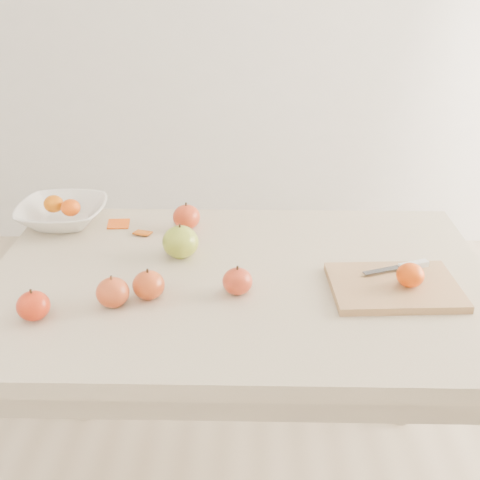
{
  "coord_description": "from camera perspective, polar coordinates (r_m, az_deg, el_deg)",
  "views": [
    {
      "loc": [
        0.03,
        -1.25,
        1.45
      ],
      "look_at": [
        0.0,
        0.05,
        0.82
      ],
      "focal_mm": 45.0,
      "sensor_mm": 36.0,
      "label": 1
    }
  ],
  "objects": [
    {
      "name": "table",
      "position": [
        1.49,
        -0.04,
        -6.71
      ],
      "size": [
        1.2,
        0.8,
        0.75
      ],
      "color": "beige",
      "rests_on": "ground"
    },
    {
      "name": "cutting_board",
      "position": [
        1.42,
        14.4,
        -4.31
      ],
      "size": [
        0.3,
        0.23,
        0.02
      ],
      "primitive_type": "cube",
      "rotation": [
        0.0,
        0.0,
        0.06
      ],
      "color": "#A97F54",
      "rests_on": "table"
    },
    {
      "name": "board_tangerine",
      "position": [
        1.4,
        15.84,
        -3.22
      ],
      "size": [
        0.06,
        0.06,
        0.05
      ],
      "primitive_type": "ellipsoid",
      "color": "#DE3C07",
      "rests_on": "cutting_board"
    },
    {
      "name": "fruit_bowl",
      "position": [
        1.76,
        -16.47,
        2.4
      ],
      "size": [
        0.24,
        0.24,
        0.06
      ],
      "primitive_type": "imported",
      "color": "white",
      "rests_on": "table"
    },
    {
      "name": "bowl_tangerine_near",
      "position": [
        1.77,
        -17.26,
        3.31
      ],
      "size": [
        0.06,
        0.06,
        0.05
      ],
      "primitive_type": "ellipsoid",
      "color": "#C96307",
      "rests_on": "fruit_bowl"
    },
    {
      "name": "bowl_tangerine_far",
      "position": [
        1.73,
        -15.76,
        2.98
      ],
      "size": [
        0.05,
        0.05,
        0.05
      ],
      "primitive_type": "ellipsoid",
      "color": "#DC5907",
      "rests_on": "fruit_bowl"
    },
    {
      "name": "orange_peel_a",
      "position": [
        1.72,
        -11.43,
        1.37
      ],
      "size": [
        0.06,
        0.05,
        0.01
      ],
      "primitive_type": "cube",
      "rotation": [
        0.21,
        0.0,
        0.06
      ],
      "color": "#E2520F",
      "rests_on": "table"
    },
    {
      "name": "orange_peel_b",
      "position": [
        1.66,
        -9.22,
        0.61
      ],
      "size": [
        0.05,
        0.05,
        0.01
      ],
      "primitive_type": "cube",
      "rotation": [
        -0.14,
        0.0,
        -0.28
      ],
      "color": "#C5550D",
      "rests_on": "table"
    },
    {
      "name": "paring_knife",
      "position": [
        1.48,
        15.67,
        -2.39
      ],
      "size": [
        0.17,
        0.07,
        0.01
      ],
      "color": "white",
      "rests_on": "cutting_board"
    },
    {
      "name": "apple_green",
      "position": [
        1.51,
        -5.67,
        -0.19
      ],
      "size": [
        0.09,
        0.09,
        0.08
      ],
      "primitive_type": "ellipsoid",
      "color": "olive",
      "rests_on": "table"
    },
    {
      "name": "apple_red_c",
      "position": [
        1.35,
        -8.67,
        -4.24
      ],
      "size": [
        0.07,
        0.07,
        0.06
      ],
      "primitive_type": "ellipsoid",
      "color": "maroon",
      "rests_on": "table"
    },
    {
      "name": "apple_red_b",
      "position": [
        1.33,
        -11.98,
        -4.87
      ],
      "size": [
        0.07,
        0.07,
        0.07
      ],
      "primitive_type": "ellipsoid",
      "color": "maroon",
      "rests_on": "table"
    },
    {
      "name": "apple_red_a",
      "position": [
        1.67,
        -5.09,
        2.2
      ],
      "size": [
        0.08,
        0.08,
        0.07
      ],
      "primitive_type": "ellipsoid",
      "color": "maroon",
      "rests_on": "table"
    },
    {
      "name": "apple_red_d",
      "position": [
        1.33,
        -19.01,
        -5.92
      ],
      "size": [
        0.07,
        0.07,
        0.06
      ],
      "primitive_type": "ellipsoid",
      "color": "#970107",
      "rests_on": "table"
    },
    {
      "name": "apple_red_e",
      "position": [
        1.35,
        -0.25,
        -3.94
      ],
      "size": [
        0.07,
        0.07,
        0.06
      ],
      "primitive_type": "ellipsoid",
      "color": "maroon",
      "rests_on": "table"
    }
  ]
}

